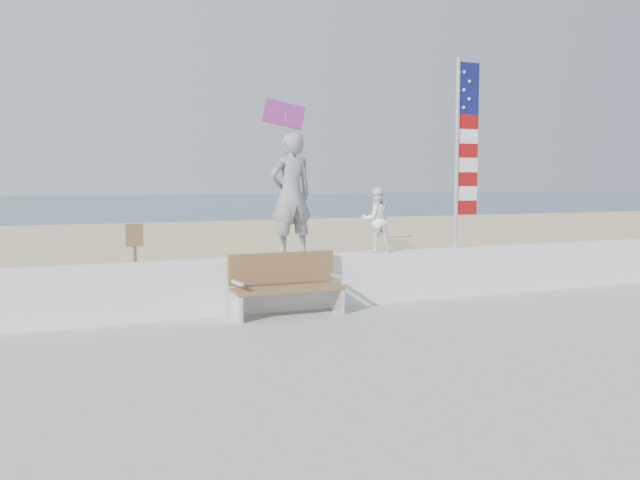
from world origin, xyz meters
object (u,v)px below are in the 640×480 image
at_px(adult, 291,195).
at_px(bench, 286,284).
at_px(child, 376,220).
at_px(flag, 463,145).

relative_size(adult, bench, 1.14).
distance_m(child, flag, 2.25).
distance_m(adult, child, 1.67).
height_order(bench, flag, flag).
bearing_deg(bench, adult, 59.25).
xyz_separation_m(adult, bench, (-0.27, -0.45, -1.42)).
bearing_deg(adult, child, 174.61).
relative_size(adult, child, 1.79).
distance_m(child, bench, 2.16).
bearing_deg(child, flag, -173.24).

